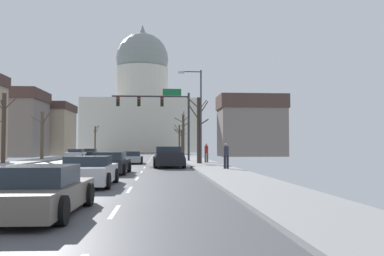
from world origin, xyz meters
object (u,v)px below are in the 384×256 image
object	(u,v)px
sedan_near_02	(111,163)
pickup_truck_near_01	(169,158)
pedestrian_01	(206,152)
pedestrian_00	(226,154)
sedan_oncoming_01	(90,153)
sedan_near_04	(40,192)
sedan_oncoming_00	(76,154)
signal_gantry	(162,109)
sedan_near_00	(132,158)
street_lamp_right	(198,108)
sedan_near_03	(89,172)

from	to	relation	value
sedan_near_02	pickup_truck_near_01	bearing A→B (deg)	63.74
pedestrian_01	pedestrian_00	bearing A→B (deg)	-89.04
pedestrian_01	sedan_oncoming_01	bearing A→B (deg)	122.19
sedan_near_04	sedan_oncoming_00	distance (m)	40.66
signal_gantry	sedan_near_04	distance (m)	32.00
sedan_near_00	street_lamp_right	bearing A→B (deg)	-29.77
street_lamp_right	sedan_oncoming_01	world-z (taller)	street_lamp_right
sedan_near_00	sedan_near_03	xyz separation A→B (m)	(-0.34, -21.07, 0.05)
street_lamp_right	pedestrian_00	world-z (taller)	street_lamp_right
signal_gantry	pickup_truck_near_01	world-z (taller)	signal_gantry
signal_gantry	pedestrian_01	distance (m)	7.44
sedan_oncoming_00	pedestrian_01	world-z (taller)	pedestrian_01
street_lamp_right	pickup_truck_near_01	size ratio (longest dim) A/B	1.46
signal_gantry	pedestrian_00	xyz separation A→B (m)	(4.22, -14.62, -4.35)
sedan_near_00	pickup_truck_near_01	world-z (taller)	pickup_truck_near_01
sedan_near_03	street_lamp_right	bearing A→B (deg)	70.57
sedan_near_03	sedan_oncoming_00	xyz separation A→B (m)	(-7.10, 32.82, 0.01)
signal_gantry	street_lamp_right	distance (m)	7.28
sedan_oncoming_00	pickup_truck_near_01	bearing A→B (deg)	-59.50
sedan_near_00	pickup_truck_near_01	size ratio (longest dim) A/B	0.79
sedan_near_04	pickup_truck_near_01	bearing A→B (deg)	80.65
sedan_near_04	sedan_oncoming_01	distance (m)	50.26
street_lamp_right	pedestrian_01	xyz separation A→B (m)	(0.96, 2.10, -3.79)
street_lamp_right	sedan_near_00	world-z (taller)	street_lamp_right
street_lamp_right	pedestrian_01	world-z (taller)	street_lamp_right
street_lamp_right	sedan_near_03	world-z (taller)	street_lamp_right
sedan_oncoming_01	pickup_truck_near_01	bearing A→B (deg)	-68.95
pedestrian_01	street_lamp_right	bearing A→B (deg)	-114.61
sedan_oncoming_01	signal_gantry	bearing A→B (deg)	-60.66
sedan_near_03	sedan_oncoming_00	distance (m)	33.58
signal_gantry	sedan_oncoming_00	distance (m)	14.20
sedan_near_00	sedan_oncoming_00	size ratio (longest dim) A/B	0.97
signal_gantry	sedan_near_04	bearing A→B (deg)	-95.64
sedan_near_00	sedan_near_04	distance (m)	28.28
sedan_near_03	pedestrian_01	xyz separation A→B (m)	(7.20, 19.79, 0.50)
sedan_near_02	pedestrian_01	size ratio (longest dim) A/B	2.66
sedan_near_03	pedestrian_00	bearing A→B (deg)	52.62
pickup_truck_near_01	sedan_near_02	world-z (taller)	pickup_truck_near_01
sedan_near_02	sedan_oncoming_00	xyz separation A→B (m)	(-7.13, 25.53, -0.01)
sedan_oncoming_00	pedestrian_01	xyz separation A→B (m)	(14.30, -13.03, 0.50)
signal_gantry	pedestrian_00	world-z (taller)	signal_gantry
pedestrian_01	sedan_near_04	bearing A→B (deg)	-104.85
sedan_near_04	pedestrian_01	bearing A→B (deg)	75.15
signal_gantry	sedan_oncoming_00	size ratio (longest dim) A/B	1.75
signal_gantry	pedestrian_00	distance (m)	15.82
pickup_truck_near_01	signal_gantry	bearing A→B (deg)	92.85
sedan_near_04	pedestrian_01	world-z (taller)	pedestrian_01
street_lamp_right	pickup_truck_near_01	world-z (taller)	street_lamp_right
pickup_truck_near_01	pedestrian_00	world-z (taller)	pedestrian_00
pedestrian_00	sedan_near_02	bearing A→B (deg)	-162.25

